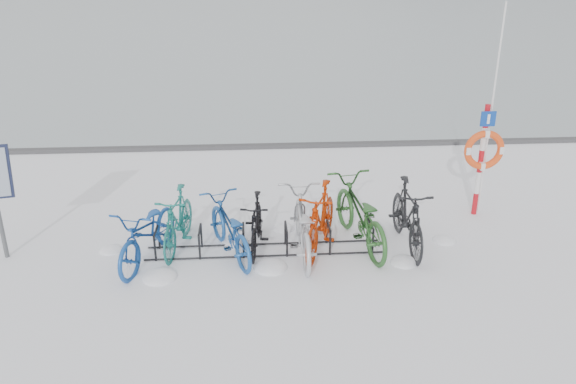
{
  "coord_description": "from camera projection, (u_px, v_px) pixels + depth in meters",
  "views": [
    {
      "loc": [
        -0.21,
        -8.5,
        4.46
      ],
      "look_at": [
        0.43,
        0.6,
        0.83
      ],
      "focal_mm": 35.0,
      "sensor_mm": 36.0,
      "label": 1
    }
  ],
  "objects": [
    {
      "name": "ground",
      "position": [
        265.0,
        251.0,
        9.54
      ],
      "size": [
        900.0,
        900.0,
        0.0
      ],
      "primitive_type": "plane",
      "color": "white",
      "rests_on": "ground"
    },
    {
      "name": "quay_edge",
      "position": [
        258.0,
        146.0,
        14.99
      ],
      "size": [
        400.0,
        0.25,
        0.1
      ],
      "primitive_type": "cube",
      "color": "#3F3F42",
      "rests_on": "ground"
    },
    {
      "name": "bike_rack",
      "position": [
        265.0,
        241.0,
        9.47
      ],
      "size": [
        4.0,
        0.48,
        0.46
      ],
      "color": "black",
      "rests_on": "ground"
    },
    {
      "name": "lifebuoy_station",
      "position": [
        484.0,
        150.0,
        10.44
      ],
      "size": [
        0.76,
        0.22,
        3.95
      ],
      "color": "#B40E18",
      "rests_on": "ground"
    },
    {
      "name": "bike_0",
      "position": [
        148.0,
        230.0,
        9.09
      ],
      "size": [
        1.22,
        2.09,
        1.04
      ],
      "primitive_type": "imported",
      "rotation": [
        0.0,
        0.0,
        -0.29
      ],
      "color": "#174899",
      "rests_on": "ground"
    },
    {
      "name": "bike_1",
      "position": [
        178.0,
        218.0,
        9.5
      ],
      "size": [
        0.76,
        1.82,
        1.06
      ],
      "primitive_type": "imported",
      "rotation": [
        0.0,
        0.0,
        -0.15
      ],
      "color": "#197068",
      "rests_on": "ground"
    },
    {
      "name": "bike_2",
      "position": [
        229.0,
        227.0,
        9.27
      ],
      "size": [
        1.29,
        2.01,
        1.0
      ],
      "primitive_type": "imported",
      "rotation": [
        0.0,
        0.0,
        3.5
      ],
      "color": "#1C5199",
      "rests_on": "ground"
    },
    {
      "name": "bike_3",
      "position": [
        256.0,
        222.0,
        9.5
      ],
      "size": [
        0.62,
        1.63,
        0.95
      ],
      "primitive_type": "imported",
      "rotation": [
        0.0,
        0.0,
        -0.11
      ],
      "color": "black",
      "rests_on": "ground"
    },
    {
      "name": "bike_4",
      "position": [
        302.0,
        223.0,
        9.29
      ],
      "size": [
        0.73,
        2.08,
        1.09
      ],
      "primitive_type": "imported",
      "rotation": [
        0.0,
        0.0,
        3.14
      ],
      "color": "#B2B5B9",
      "rests_on": "ground"
    },
    {
      "name": "bike_5",
      "position": [
        321.0,
        217.0,
        9.41
      ],
      "size": [
        1.18,
        2.0,
        1.16
      ],
      "primitive_type": "imported",
      "rotation": [
        0.0,
        0.0,
        -0.35
      ],
      "color": "#B02904",
      "rests_on": "ground"
    },
    {
      "name": "bike_6",
      "position": [
        359.0,
        212.0,
        9.59
      ],
      "size": [
        1.18,
        2.34,
        1.17
      ],
      "primitive_type": "imported",
      "rotation": [
        0.0,
        0.0,
        3.33
      ],
      "color": "#285825",
      "rests_on": "ground"
    },
    {
      "name": "bike_7",
      "position": [
        408.0,
        214.0,
        9.53
      ],
      "size": [
        0.58,
        1.97,
        1.18
      ],
      "primitive_type": "imported",
      "rotation": [
        0.0,
        0.0,
        -0.01
      ],
      "color": "black",
      "rests_on": "ground"
    },
    {
      "name": "snow_drifts",
      "position": [
        270.0,
        254.0,
        9.42
      ],
      "size": [
        6.2,
        2.09,
        0.2
      ],
      "color": "white",
      "rests_on": "ground"
    }
  ]
}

